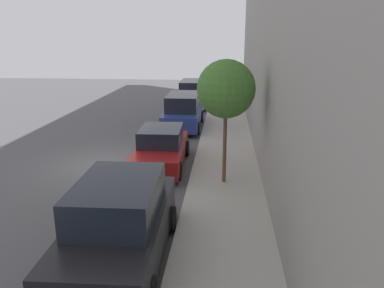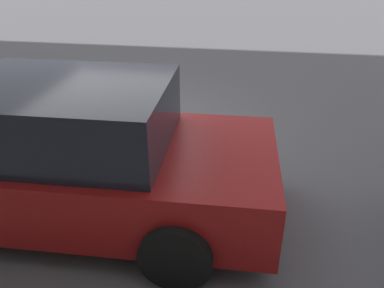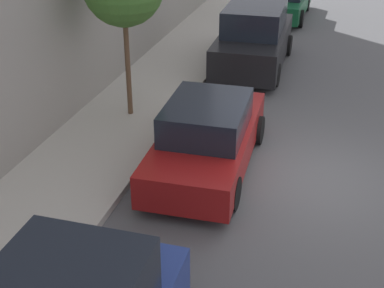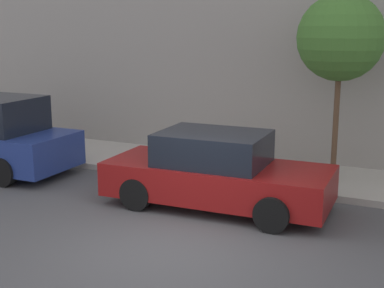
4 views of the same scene
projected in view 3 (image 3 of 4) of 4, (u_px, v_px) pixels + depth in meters
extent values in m
plane|color=#515154|center=(311.00, 179.00, 11.10)|extent=(60.00, 60.00, 0.00)
cube|color=#B2ADA3|center=(100.00, 146.00, 12.23)|extent=(2.54, 32.00, 0.15)
cube|color=#14512D|center=(284.00, 4.00, 22.49)|extent=(1.93, 4.55, 0.68)
cylinder|color=black|center=(300.00, 19.00, 21.20)|extent=(0.22, 0.68, 0.68)
cylinder|color=black|center=(258.00, 16.00, 21.62)|extent=(0.22, 0.68, 0.68)
cylinder|color=black|center=(307.00, 3.00, 23.57)|extent=(0.22, 0.68, 0.68)
cylinder|color=black|center=(269.00, 1.00, 23.99)|extent=(0.22, 0.68, 0.68)
cube|color=black|center=(254.00, 46.00, 16.88)|extent=(2.09, 4.85, 0.96)
cube|color=black|center=(255.00, 18.00, 16.47)|extent=(1.79, 2.65, 0.80)
cylinder|color=black|center=(275.00, 75.00, 15.56)|extent=(0.22, 0.68, 0.68)
cylinder|color=black|center=(213.00, 69.00, 16.01)|extent=(0.22, 0.68, 0.68)
cylinder|color=black|center=(288.00, 45.00, 18.09)|extent=(0.22, 0.68, 0.68)
cylinder|color=black|center=(234.00, 41.00, 18.54)|extent=(0.22, 0.68, 0.68)
cube|color=maroon|center=(208.00, 143.00, 11.30)|extent=(1.93, 4.55, 0.68)
cube|color=black|center=(207.00, 117.00, 10.91)|extent=(1.65, 2.15, 0.64)
cylinder|color=black|center=(233.00, 193.00, 10.01)|extent=(0.22, 0.66, 0.66)
cylinder|color=black|center=(147.00, 180.00, 10.43)|extent=(0.22, 0.66, 0.66)
cylinder|color=black|center=(258.00, 130.00, 12.39)|extent=(0.22, 0.66, 0.66)
cylinder|color=black|center=(188.00, 121.00, 12.80)|extent=(0.22, 0.66, 0.66)
cylinder|color=brown|center=(128.00, 63.00, 13.04)|extent=(0.13, 0.13, 2.68)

